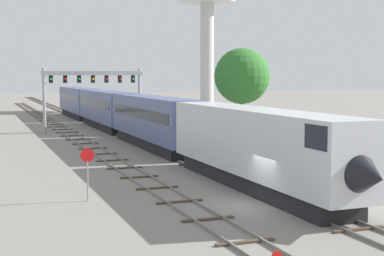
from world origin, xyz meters
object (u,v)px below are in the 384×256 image
passenger_train (125,113)px  trackside_tree_left (242,76)px  signal_gantry (93,85)px  stop_sign (87,167)px

passenger_train → trackside_tree_left: bearing=-16.7°
passenger_train → signal_gantry: bearing=109.4°
passenger_train → signal_gantry: size_ratio=6.98×
passenger_train → stop_sign: 33.29m
stop_sign → trackside_tree_left: trackside_tree_left is taller
passenger_train → trackside_tree_left: trackside_tree_left is taller
signal_gantry → trackside_tree_left: (14.81, -10.18, 1.00)m
passenger_train → stop_sign: passenger_train is taller
signal_gantry → stop_sign: 39.11m
passenger_train → trackside_tree_left: size_ratio=8.59×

